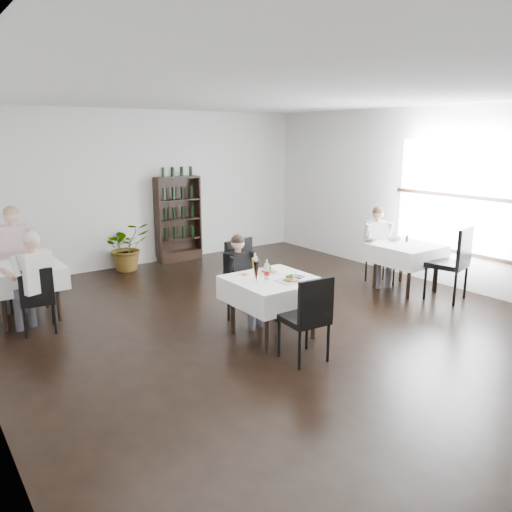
{
  "coord_description": "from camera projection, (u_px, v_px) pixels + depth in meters",
  "views": [
    {
      "loc": [
        -3.96,
        -4.73,
        2.49
      ],
      "look_at": [
        -0.42,
        0.2,
        1.03
      ],
      "focal_mm": 35.0,
      "sensor_mm": 36.0,
      "label": 1
    }
  ],
  "objects": [
    {
      "name": "diner_main",
      "position": [
        241.0,
        273.0,
        6.64
      ],
      "size": [
        0.52,
        0.55,
        1.24
      ],
      "color": "#45444D",
      "rests_on": "ground"
    },
    {
      "name": "right_chair_near",
      "position": [
        454.0,
        259.0,
        7.64
      ],
      "size": [
        0.64,
        0.64,
        1.16
      ],
      "color": "black",
      "rests_on": "ground"
    },
    {
      "name": "napkin_cutlery",
      "position": [
        296.0,
        277.0,
        6.25
      ],
      "size": [
        0.22,
        0.19,
        0.02
      ],
      "color": "black",
      "rests_on": "main_table"
    },
    {
      "name": "left_chair_near",
      "position": [
        37.0,
        296.0,
        6.37
      ],
      "size": [
        0.47,
        0.47,
        0.89
      ],
      "color": "black",
      "rests_on": "ground"
    },
    {
      "name": "room_shell",
      "position": [
        292.0,
        218.0,
        6.21
      ],
      "size": [
        9.0,
        9.0,
        9.0
      ],
      "color": "black",
      "rests_on": "ground"
    },
    {
      "name": "window_right",
      "position": [
        455.0,
        198.0,
        8.19
      ],
      "size": [
        0.06,
        2.3,
        1.85
      ],
      "color": "white",
      "rests_on": "room_shell"
    },
    {
      "name": "diner_right_far",
      "position": [
        378.0,
        239.0,
        8.51
      ],
      "size": [
        0.6,
        0.63,
        1.34
      ],
      "color": "#45444D",
      "rests_on": "ground"
    },
    {
      "name": "main_chair_near",
      "position": [
        309.0,
        314.0,
        5.53
      ],
      "size": [
        0.49,
        0.5,
        1.0
      ],
      "color": "black",
      "rests_on": "ground"
    },
    {
      "name": "main_chair_far",
      "position": [
        246.0,
        275.0,
        6.87
      ],
      "size": [
        0.61,
        0.61,
        1.12
      ],
      "color": "black",
      "rests_on": "ground"
    },
    {
      "name": "left_table",
      "position": [
        24.0,
        276.0,
        6.86
      ],
      "size": [
        0.98,
        0.98,
        0.77
      ],
      "color": "black",
      "rests_on": "ground"
    },
    {
      "name": "coke_bottle",
      "position": [
        267.0,
        272.0,
        6.13
      ],
      "size": [
        0.07,
        0.07,
        0.26
      ],
      "color": "silver",
      "rests_on": "main_table"
    },
    {
      "name": "main_table",
      "position": [
        273.0,
        290.0,
        6.25
      ],
      "size": [
        1.03,
        1.03,
        0.77
      ],
      "color": "black",
      "rests_on": "ground"
    },
    {
      "name": "diner_left_near",
      "position": [
        32.0,
        275.0,
        6.32
      ],
      "size": [
        0.59,
        0.62,
        1.35
      ],
      "color": "#45444D",
      "rests_on": "ground"
    },
    {
      "name": "pilsner_lager",
      "position": [
        255.0,
        269.0,
        6.12
      ],
      "size": [
        0.08,
        0.08,
        0.34
      ],
      "color": "gold",
      "rests_on": "main_table"
    },
    {
      "name": "potted_tree",
      "position": [
        127.0,
        246.0,
        9.45
      ],
      "size": [
        0.85,
        0.74,
        0.92
      ],
      "primitive_type": "imported",
      "rotation": [
        0.0,
        0.0,
        0.03
      ],
      "color": "#295E20",
      "rests_on": "ground"
    },
    {
      "name": "right_chair_far",
      "position": [
        379.0,
        255.0,
        8.64
      ],
      "size": [
        0.51,
        0.51,
        0.87
      ],
      "color": "black",
      "rests_on": "ground"
    },
    {
      "name": "plate_near",
      "position": [
        290.0,
        280.0,
        6.07
      ],
      "size": [
        0.26,
        0.26,
        0.08
      ],
      "color": "white",
      "rests_on": "main_table"
    },
    {
      "name": "diner_left_far",
      "position": [
        14.0,
        249.0,
        7.32
      ],
      "size": [
        0.64,
        0.69,
        1.52
      ],
      "color": "#45444D",
      "rests_on": "ground"
    },
    {
      "name": "pilsner_dark",
      "position": [
        256.0,
        272.0,
        6.0
      ],
      "size": [
        0.08,
        0.08,
        0.33
      ],
      "color": "black",
      "rests_on": "main_table"
    },
    {
      "name": "plate_far",
      "position": [
        268.0,
        272.0,
        6.46
      ],
      "size": [
        0.32,
        0.32,
        0.08
      ],
      "color": "white",
      "rests_on": "main_table"
    },
    {
      "name": "wine_shelf",
      "position": [
        178.0,
        220.0,
        10.11
      ],
      "size": [
        0.9,
        0.28,
        1.75
      ],
      "color": "black",
      "rests_on": "ground"
    },
    {
      "name": "left_chair_far",
      "position": [
        9.0,
        271.0,
        7.36
      ],
      "size": [
        0.59,
        0.59,
        0.99
      ],
      "color": "black",
      "rests_on": "ground"
    },
    {
      "name": "pepper_mill",
      "position": [
        407.0,
        239.0,
        8.35
      ],
      "size": [
        0.06,
        0.06,
        0.11
      ],
      "primitive_type": "cylinder",
      "rotation": [
        0.0,
        0.0,
        0.35
      ],
      "color": "black",
      "rests_on": "right_table"
    },
    {
      "name": "right_table",
      "position": [
        406.0,
        253.0,
        8.19
      ],
      "size": [
        0.98,
        0.98,
        0.77
      ],
      "color": "black",
      "rests_on": "ground"
    }
  ]
}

